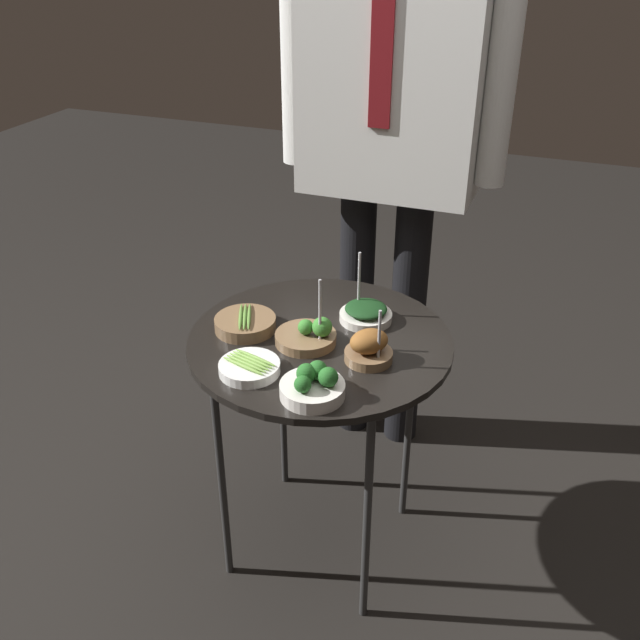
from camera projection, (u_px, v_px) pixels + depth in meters
The scene contains 9 objects.
ground_plane at pixel (320, 539), 2.05m from camera, with size 8.00×8.00×0.00m, color black.
serving_cart at pixel (320, 356), 1.74m from camera, with size 0.64×0.64×0.68m.
bowl_spinach_front_right at pixel (366, 313), 1.78m from camera, with size 0.13×0.13×0.17m.
bowl_broccoli_mid_left at pixel (308, 335), 1.68m from camera, with size 0.15×0.15×0.18m.
bowl_asparagus_near_rim at pixel (249, 367), 1.58m from camera, with size 0.14×0.14×0.03m.
bowl_asparagus_front_left at pixel (245, 323), 1.74m from camera, with size 0.15×0.15×0.04m.
bowl_broccoli_back_right at pixel (313, 385), 1.49m from camera, with size 0.14×0.14×0.07m.
bowl_roast_mid_right at pixel (369, 348), 1.61m from camera, with size 0.11×0.11×0.14m.
waiter_figure at pixel (392, 104), 1.94m from camera, with size 0.65×0.24×1.76m.
Camera 1 is at (0.52, -1.37, 1.57)m, focal length 40.00 mm.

